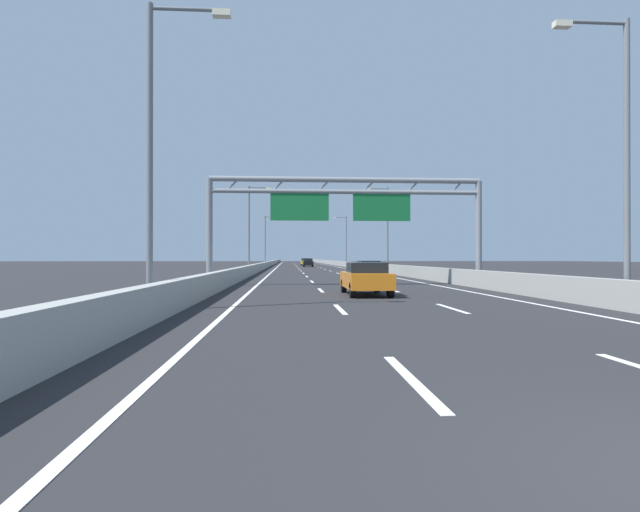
% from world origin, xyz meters
% --- Properties ---
extents(ground_plane, '(260.00, 260.00, 0.00)m').
position_xyz_m(ground_plane, '(0.00, 100.00, 0.00)').
color(ground_plane, '#262628').
extents(lane_dash_left_0, '(0.16, 3.00, 0.01)m').
position_xyz_m(lane_dash_left_0, '(-1.80, 3.50, 0.01)').
color(lane_dash_left_0, white).
rests_on(lane_dash_left_0, ground_plane).
extents(lane_dash_left_1, '(0.16, 3.00, 0.01)m').
position_xyz_m(lane_dash_left_1, '(-1.80, 12.50, 0.01)').
color(lane_dash_left_1, white).
rests_on(lane_dash_left_1, ground_plane).
extents(lane_dash_left_2, '(0.16, 3.00, 0.01)m').
position_xyz_m(lane_dash_left_2, '(-1.80, 21.50, 0.01)').
color(lane_dash_left_2, white).
rests_on(lane_dash_left_2, ground_plane).
extents(lane_dash_left_3, '(0.16, 3.00, 0.01)m').
position_xyz_m(lane_dash_left_3, '(-1.80, 30.50, 0.01)').
color(lane_dash_left_3, white).
rests_on(lane_dash_left_3, ground_plane).
extents(lane_dash_left_4, '(0.16, 3.00, 0.01)m').
position_xyz_m(lane_dash_left_4, '(-1.80, 39.50, 0.01)').
color(lane_dash_left_4, white).
rests_on(lane_dash_left_4, ground_plane).
extents(lane_dash_left_5, '(0.16, 3.00, 0.01)m').
position_xyz_m(lane_dash_left_5, '(-1.80, 48.50, 0.01)').
color(lane_dash_left_5, white).
rests_on(lane_dash_left_5, ground_plane).
extents(lane_dash_left_6, '(0.16, 3.00, 0.01)m').
position_xyz_m(lane_dash_left_6, '(-1.80, 57.50, 0.01)').
color(lane_dash_left_6, white).
rests_on(lane_dash_left_6, ground_plane).
extents(lane_dash_left_7, '(0.16, 3.00, 0.01)m').
position_xyz_m(lane_dash_left_7, '(-1.80, 66.50, 0.01)').
color(lane_dash_left_7, white).
rests_on(lane_dash_left_7, ground_plane).
extents(lane_dash_left_8, '(0.16, 3.00, 0.01)m').
position_xyz_m(lane_dash_left_8, '(-1.80, 75.50, 0.01)').
color(lane_dash_left_8, white).
rests_on(lane_dash_left_8, ground_plane).
extents(lane_dash_left_9, '(0.16, 3.00, 0.01)m').
position_xyz_m(lane_dash_left_9, '(-1.80, 84.50, 0.01)').
color(lane_dash_left_9, white).
rests_on(lane_dash_left_9, ground_plane).
extents(lane_dash_left_10, '(0.16, 3.00, 0.01)m').
position_xyz_m(lane_dash_left_10, '(-1.80, 93.50, 0.01)').
color(lane_dash_left_10, white).
rests_on(lane_dash_left_10, ground_plane).
extents(lane_dash_left_11, '(0.16, 3.00, 0.01)m').
position_xyz_m(lane_dash_left_11, '(-1.80, 102.50, 0.01)').
color(lane_dash_left_11, white).
rests_on(lane_dash_left_11, ground_plane).
extents(lane_dash_left_12, '(0.16, 3.00, 0.01)m').
position_xyz_m(lane_dash_left_12, '(-1.80, 111.50, 0.01)').
color(lane_dash_left_12, white).
rests_on(lane_dash_left_12, ground_plane).
extents(lane_dash_left_13, '(0.16, 3.00, 0.01)m').
position_xyz_m(lane_dash_left_13, '(-1.80, 120.50, 0.01)').
color(lane_dash_left_13, white).
rests_on(lane_dash_left_13, ground_plane).
extents(lane_dash_left_14, '(0.16, 3.00, 0.01)m').
position_xyz_m(lane_dash_left_14, '(-1.80, 129.50, 0.01)').
color(lane_dash_left_14, white).
rests_on(lane_dash_left_14, ground_plane).
extents(lane_dash_left_15, '(0.16, 3.00, 0.01)m').
position_xyz_m(lane_dash_left_15, '(-1.80, 138.50, 0.01)').
color(lane_dash_left_15, white).
rests_on(lane_dash_left_15, ground_plane).
extents(lane_dash_left_16, '(0.16, 3.00, 0.01)m').
position_xyz_m(lane_dash_left_16, '(-1.80, 147.50, 0.01)').
color(lane_dash_left_16, white).
rests_on(lane_dash_left_16, ground_plane).
extents(lane_dash_left_17, '(0.16, 3.00, 0.01)m').
position_xyz_m(lane_dash_left_17, '(-1.80, 156.50, 0.01)').
color(lane_dash_left_17, white).
rests_on(lane_dash_left_17, ground_plane).
extents(lane_dash_right_1, '(0.16, 3.00, 0.01)m').
position_xyz_m(lane_dash_right_1, '(1.80, 12.50, 0.01)').
color(lane_dash_right_1, white).
rests_on(lane_dash_right_1, ground_plane).
extents(lane_dash_right_2, '(0.16, 3.00, 0.01)m').
position_xyz_m(lane_dash_right_2, '(1.80, 21.50, 0.01)').
color(lane_dash_right_2, white).
rests_on(lane_dash_right_2, ground_plane).
extents(lane_dash_right_3, '(0.16, 3.00, 0.01)m').
position_xyz_m(lane_dash_right_3, '(1.80, 30.50, 0.01)').
color(lane_dash_right_3, white).
rests_on(lane_dash_right_3, ground_plane).
extents(lane_dash_right_4, '(0.16, 3.00, 0.01)m').
position_xyz_m(lane_dash_right_4, '(1.80, 39.50, 0.01)').
color(lane_dash_right_4, white).
rests_on(lane_dash_right_4, ground_plane).
extents(lane_dash_right_5, '(0.16, 3.00, 0.01)m').
position_xyz_m(lane_dash_right_5, '(1.80, 48.50, 0.01)').
color(lane_dash_right_5, white).
rests_on(lane_dash_right_5, ground_plane).
extents(lane_dash_right_6, '(0.16, 3.00, 0.01)m').
position_xyz_m(lane_dash_right_6, '(1.80, 57.50, 0.01)').
color(lane_dash_right_6, white).
rests_on(lane_dash_right_6, ground_plane).
extents(lane_dash_right_7, '(0.16, 3.00, 0.01)m').
position_xyz_m(lane_dash_right_7, '(1.80, 66.50, 0.01)').
color(lane_dash_right_7, white).
rests_on(lane_dash_right_7, ground_plane).
extents(lane_dash_right_8, '(0.16, 3.00, 0.01)m').
position_xyz_m(lane_dash_right_8, '(1.80, 75.50, 0.01)').
color(lane_dash_right_8, white).
rests_on(lane_dash_right_8, ground_plane).
extents(lane_dash_right_9, '(0.16, 3.00, 0.01)m').
position_xyz_m(lane_dash_right_9, '(1.80, 84.50, 0.01)').
color(lane_dash_right_9, white).
rests_on(lane_dash_right_9, ground_plane).
extents(lane_dash_right_10, '(0.16, 3.00, 0.01)m').
position_xyz_m(lane_dash_right_10, '(1.80, 93.50, 0.01)').
color(lane_dash_right_10, white).
rests_on(lane_dash_right_10, ground_plane).
extents(lane_dash_right_11, '(0.16, 3.00, 0.01)m').
position_xyz_m(lane_dash_right_11, '(1.80, 102.50, 0.01)').
color(lane_dash_right_11, white).
rests_on(lane_dash_right_11, ground_plane).
extents(lane_dash_right_12, '(0.16, 3.00, 0.01)m').
position_xyz_m(lane_dash_right_12, '(1.80, 111.50, 0.01)').
color(lane_dash_right_12, white).
rests_on(lane_dash_right_12, ground_plane).
extents(lane_dash_right_13, '(0.16, 3.00, 0.01)m').
position_xyz_m(lane_dash_right_13, '(1.80, 120.50, 0.01)').
color(lane_dash_right_13, white).
rests_on(lane_dash_right_13, ground_plane).
extents(lane_dash_right_14, '(0.16, 3.00, 0.01)m').
position_xyz_m(lane_dash_right_14, '(1.80, 129.50, 0.01)').
color(lane_dash_right_14, white).
rests_on(lane_dash_right_14, ground_plane).
extents(lane_dash_right_15, '(0.16, 3.00, 0.01)m').
position_xyz_m(lane_dash_right_15, '(1.80, 138.50, 0.01)').
color(lane_dash_right_15, white).
rests_on(lane_dash_right_15, ground_plane).
extents(lane_dash_right_16, '(0.16, 3.00, 0.01)m').
position_xyz_m(lane_dash_right_16, '(1.80, 147.50, 0.01)').
color(lane_dash_right_16, white).
rests_on(lane_dash_right_16, ground_plane).
extents(lane_dash_right_17, '(0.16, 3.00, 0.01)m').
position_xyz_m(lane_dash_right_17, '(1.80, 156.50, 0.01)').
color(lane_dash_right_17, white).
rests_on(lane_dash_right_17, ground_plane).
extents(edge_line_left, '(0.16, 176.00, 0.01)m').
position_xyz_m(edge_line_left, '(-5.25, 88.00, 0.01)').
color(edge_line_left, white).
rests_on(edge_line_left, ground_plane).
extents(edge_line_right, '(0.16, 176.00, 0.01)m').
position_xyz_m(edge_line_right, '(5.25, 88.00, 0.01)').
color(edge_line_right, white).
rests_on(edge_line_right, ground_plane).
extents(barrier_left, '(0.45, 220.00, 0.95)m').
position_xyz_m(barrier_left, '(-6.90, 110.00, 0.47)').
color(barrier_left, '#9E9E99').
rests_on(barrier_left, ground_plane).
extents(barrier_right, '(0.45, 220.00, 0.95)m').
position_xyz_m(barrier_right, '(6.90, 110.00, 0.47)').
color(barrier_right, '#9E9E99').
rests_on(barrier_right, ground_plane).
extents(sign_gantry, '(16.25, 0.36, 6.36)m').
position_xyz_m(sign_gantry, '(-0.08, 25.78, 4.81)').
color(sign_gantry, gray).
rests_on(sign_gantry, ground_plane).
extents(streetlamp_left_near, '(2.58, 0.28, 9.50)m').
position_xyz_m(streetlamp_left_near, '(-7.47, 12.54, 5.40)').
color(streetlamp_left_near, slate).
rests_on(streetlamp_left_near, ground_plane).
extents(streetlamp_right_near, '(2.58, 0.28, 9.50)m').
position_xyz_m(streetlamp_right_near, '(7.47, 12.54, 5.40)').
color(streetlamp_right_near, slate).
rests_on(streetlamp_right_near, ground_plane).
extents(streetlamp_left_mid, '(2.58, 0.28, 9.50)m').
position_xyz_m(streetlamp_left_mid, '(-7.47, 51.54, 5.40)').
color(streetlamp_left_mid, slate).
rests_on(streetlamp_left_mid, ground_plane).
extents(streetlamp_right_mid, '(2.58, 0.28, 9.50)m').
position_xyz_m(streetlamp_right_mid, '(7.47, 51.54, 5.40)').
color(streetlamp_right_mid, slate).
rests_on(streetlamp_right_mid, ground_plane).
extents(streetlamp_left_far, '(2.58, 0.28, 9.50)m').
position_xyz_m(streetlamp_left_far, '(-7.47, 90.53, 5.40)').
color(streetlamp_left_far, slate).
rests_on(streetlamp_left_far, ground_plane).
extents(streetlamp_right_far, '(2.58, 0.28, 9.50)m').
position_xyz_m(streetlamp_right_far, '(7.47, 90.53, 5.40)').
color(streetlamp_right_far, slate).
rests_on(streetlamp_right_far, ground_plane).
extents(black_car, '(1.76, 4.52, 1.50)m').
position_xyz_m(black_car, '(0.24, 85.97, 0.77)').
color(black_car, black).
rests_on(black_car, ground_plane).
extents(orange_car, '(1.78, 4.22, 1.43)m').
position_xyz_m(orange_car, '(-0.05, 18.38, 0.74)').
color(orange_car, orange).
rests_on(orange_car, ground_plane).
extents(yellow_car, '(1.73, 4.49, 1.51)m').
position_xyz_m(yellow_car, '(0.22, 100.60, 0.77)').
color(yellow_car, yellow).
rests_on(yellow_car, ground_plane).
extents(green_car, '(1.83, 4.58, 1.38)m').
position_xyz_m(green_car, '(3.37, 38.71, 0.73)').
color(green_car, '#1E7A38').
rests_on(green_car, ground_plane).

